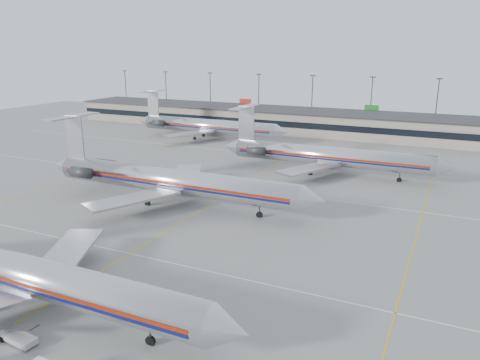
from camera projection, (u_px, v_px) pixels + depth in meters
The scene contains 9 objects.
ground at pixel (66, 292), 46.23m from camera, with size 260.00×260.00×0.00m, color gray.
apron_markings at pixel (130, 254), 54.93m from camera, with size 160.00×0.15×0.02m, color silver.
terminal at pixel (328, 123), 130.64m from camera, with size 162.00×17.00×6.25m.
light_mast_row at pixel (341, 98), 141.37m from camera, with size 163.60×0.40×15.28m.
jet_foreground at pixel (20, 272), 43.09m from camera, with size 44.85×26.41×11.74m.
jet_second_row at pixel (167, 180), 72.13m from camera, with size 48.46×28.54×12.69m.
jet_third_row at pixel (325, 155), 89.13m from camera, with size 44.59×27.43×12.19m.
jet_back_row at pixel (205, 126), 123.24m from camera, with size 44.37×27.29×12.13m.
belt_loader at pixel (18, 336), 38.17m from camera, with size 4.26×1.58×2.22m.
Camera 1 is at (33.22, -30.16, 23.32)m, focal length 35.00 mm.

